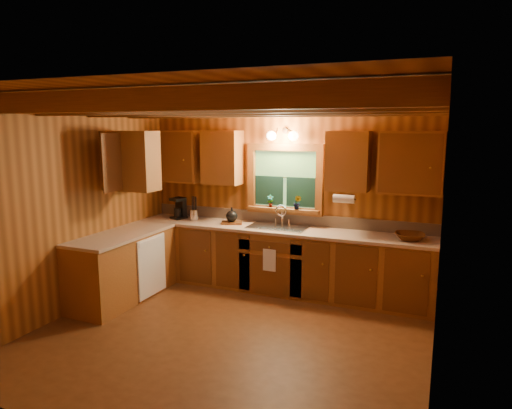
{
  "coord_description": "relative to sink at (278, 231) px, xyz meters",
  "views": [
    {
      "loc": [
        2.11,
        -4.26,
        2.28
      ],
      "look_at": [
        0.0,
        0.8,
        1.35
      ],
      "focal_mm": 32.13,
      "sensor_mm": 36.0,
      "label": 1
    }
  ],
  "objects": [
    {
      "name": "window",
      "position": [
        0.0,
        0.26,
        0.67
      ],
      "size": [
        1.12,
        0.08,
        1.0
      ],
      "color": "brown",
      "rests_on": "room"
    },
    {
      "name": "dishwasher_panel",
      "position": [
        -1.47,
        -0.92,
        -0.43
      ],
      "size": [
        0.02,
        0.6,
        0.8
      ],
      "primitive_type": "cube",
      "color": "white",
      "rests_on": "base_cabinets"
    },
    {
      "name": "backsplash",
      "position": [
        0.0,
        0.28,
        0.12
      ],
      "size": [
        4.2,
        0.02,
        0.16
      ],
      "primitive_type": "cube",
      "color": "tan",
      "rests_on": "room"
    },
    {
      "name": "coffee_maker",
      "position": [
        -1.62,
        0.04,
        0.2
      ],
      "size": [
        0.18,
        0.23,
        0.32
      ],
      "rotation": [
        0.0,
        0.0,
        -0.33
      ],
      "color": "black",
      "rests_on": "countertop"
    },
    {
      "name": "sink",
      "position": [
        0.0,
        0.0,
        0.0
      ],
      "size": [
        0.82,
        0.48,
        0.43
      ],
      "color": "silver",
      "rests_on": "countertop"
    },
    {
      "name": "potted_plant_left",
      "position": [
        -0.2,
        0.21,
        0.38
      ],
      "size": [
        0.11,
        0.09,
        0.18
      ],
      "primitive_type": "imported",
      "rotation": [
        0.0,
        0.0,
        0.36
      ],
      "color": "#5F3314",
      "rests_on": "window_sill"
    },
    {
      "name": "base_cabinets",
      "position": [
        -0.49,
        -0.32,
        -0.43
      ],
      "size": [
        4.2,
        2.22,
        0.86
      ],
      "color": "brown",
      "rests_on": "ground"
    },
    {
      "name": "utensil_crock",
      "position": [
        -1.34,
        -0.01,
        0.13
      ],
      "size": [
        0.13,
        0.13,
        0.37
      ],
      "rotation": [
        0.0,
        0.0,
        0.08
      ],
      "color": "silver",
      "rests_on": "countertop"
    },
    {
      "name": "upper_cabinets",
      "position": [
        -0.56,
        -0.18,
        0.98
      ],
      "size": [
        4.19,
        1.77,
        0.78
      ],
      "color": "brown",
      "rests_on": "room"
    },
    {
      "name": "ceiling_beams",
      "position": [
        0.0,
        -1.6,
        1.63
      ],
      "size": [
        4.2,
        2.54,
        0.18
      ],
      "color": "brown",
      "rests_on": "room"
    },
    {
      "name": "paper_towel_roll",
      "position": [
        0.92,
        -0.07,
        0.51
      ],
      "size": [
        0.27,
        0.11,
        0.11
      ],
      "primitive_type": "cylinder",
      "rotation": [
        0.0,
        1.57,
        0.0
      ],
      "color": "white",
      "rests_on": "upper_cabinets"
    },
    {
      "name": "teakettle",
      "position": [
        -0.71,
        -0.01,
        0.16
      ],
      "size": [
        0.17,
        0.17,
        0.21
      ],
      "rotation": [
        0.0,
        0.0,
        0.19
      ],
      "color": "black",
      "rests_on": "cutting_board"
    },
    {
      "name": "countertop",
      "position": [
        -0.48,
        -0.31,
        0.02
      ],
      "size": [
        4.2,
        2.24,
        0.04
      ],
      "color": "tan",
      "rests_on": "base_cabinets"
    },
    {
      "name": "cutting_board",
      "position": [
        -0.71,
        -0.01,
        0.06
      ],
      "size": [
        0.36,
        0.31,
        0.03
      ],
      "primitive_type": "cube",
      "rotation": [
        0.0,
        0.0,
        0.41
      ],
      "color": "#5F3314",
      "rests_on": "countertop"
    },
    {
      "name": "wicker_basket",
      "position": [
        1.75,
        -0.05,
        0.09
      ],
      "size": [
        0.41,
        0.41,
        0.09
      ],
      "primitive_type": "imported",
      "rotation": [
        0.0,
        0.0,
        0.14
      ],
      "color": "#48230C",
      "rests_on": "countertop"
    },
    {
      "name": "window_sill",
      "position": [
        0.0,
        0.22,
        0.26
      ],
      "size": [
        1.06,
        0.14,
        0.04
      ],
      "primitive_type": "cube",
      "color": "brown",
      "rests_on": "room"
    },
    {
      "name": "potted_plant_right",
      "position": [
        0.22,
        0.18,
        0.38
      ],
      "size": [
        0.12,
        0.1,
        0.2
      ],
      "primitive_type": "imported",
      "rotation": [
        0.0,
        0.0,
        -0.11
      ],
      "color": "#5F3314",
      "rests_on": "window_sill"
    },
    {
      "name": "room",
      "position": [
        0.0,
        -1.6,
        0.44
      ],
      "size": [
        4.2,
        4.2,
        4.2
      ],
      "color": "#5A3215",
      "rests_on": "ground"
    },
    {
      "name": "wall_sconce",
      "position": [
        0.0,
        0.14,
        1.31
      ],
      "size": [
        0.45,
        0.21,
        0.17
      ],
      "color": "black",
      "rests_on": "room"
    },
    {
      "name": "dish_towel",
      "position": [
        0.0,
        -0.34,
        -0.34
      ],
      "size": [
        0.18,
        0.01,
        0.3
      ],
      "primitive_type": "cube",
      "color": "white",
      "rests_on": "base_cabinets"
    }
  ]
}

